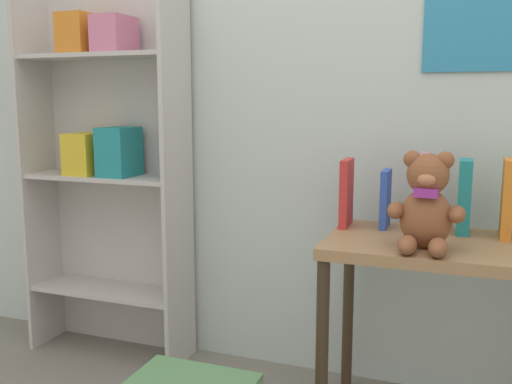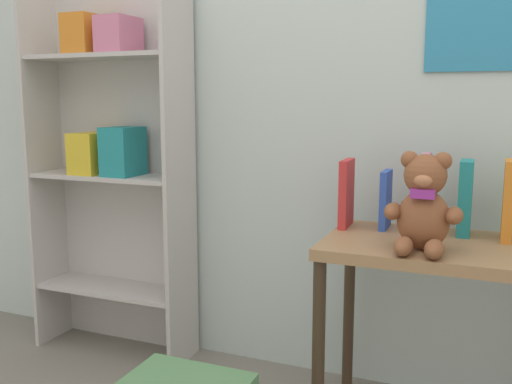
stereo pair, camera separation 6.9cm
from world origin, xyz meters
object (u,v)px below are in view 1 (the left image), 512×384
(display_table, at_px, (438,273))
(teddy_bear, at_px, (426,205))
(bookshelf_side, at_px, (109,156))
(book_standing_red, at_px, (348,193))
(book_standing_orange, at_px, (507,199))
(book_standing_teal, at_px, (464,197))
(book_standing_blue, at_px, (385,199))
(book_standing_pink, at_px, (424,192))

(display_table, distance_m, teddy_bear, 0.27)
(bookshelf_side, height_order, book_standing_red, bookshelf_side)
(book_standing_red, bearing_deg, book_standing_orange, -1.15)
(bookshelf_side, distance_m, display_table, 1.42)
(teddy_bear, relative_size, book_standing_red, 1.24)
(book_standing_teal, height_order, book_standing_orange, book_standing_orange)
(book_standing_blue, xyz_separation_m, book_standing_pink, (0.13, -0.01, 0.03))
(bookshelf_side, height_order, book_standing_orange, bookshelf_side)
(book_standing_red, bearing_deg, book_standing_pink, 0.65)
(book_standing_red, height_order, book_standing_blue, book_standing_red)
(book_standing_blue, distance_m, book_standing_orange, 0.38)
(bookshelf_side, xyz_separation_m, book_standing_orange, (1.56, -0.09, -0.07))
(bookshelf_side, distance_m, book_standing_orange, 1.56)
(book_standing_red, xyz_separation_m, book_standing_teal, (0.38, 0.03, 0.01))
(book_standing_red, relative_size, book_standing_teal, 0.96)
(bookshelf_side, relative_size, book_standing_pink, 5.90)
(teddy_bear, relative_size, book_standing_orange, 1.15)
(book_standing_pink, bearing_deg, bookshelf_side, 176.30)
(bookshelf_side, height_order, display_table, bookshelf_side)
(book_standing_blue, bearing_deg, book_standing_teal, 0.84)
(display_table, xyz_separation_m, book_standing_red, (-0.32, 0.12, 0.22))
(teddy_bear, distance_m, book_standing_pink, 0.24)
(teddy_bear, xyz_separation_m, book_standing_pink, (-0.02, 0.24, -0.00))
(book_standing_blue, bearing_deg, bookshelf_side, 176.08)
(book_standing_red, distance_m, book_standing_pink, 0.26)
(teddy_bear, xyz_separation_m, book_standing_red, (-0.28, 0.23, -0.02))
(book_standing_teal, bearing_deg, book_standing_orange, -10.18)
(teddy_bear, distance_m, book_standing_blue, 0.30)
(bookshelf_side, distance_m, teddy_bear, 1.37)
(display_table, bearing_deg, book_standing_teal, 65.76)
(display_table, height_order, book_standing_orange, book_standing_orange)
(book_standing_red, distance_m, book_standing_orange, 0.51)
(display_table, relative_size, book_standing_blue, 3.49)
(bookshelf_side, relative_size, book_standing_teal, 6.34)
(teddy_bear, bearing_deg, book_standing_red, 140.55)
(book_standing_blue, height_order, book_standing_teal, book_standing_teal)
(display_table, height_order, book_standing_red, book_standing_red)
(bookshelf_side, relative_size, teddy_bear, 5.33)
(book_standing_teal, bearing_deg, book_standing_pink, -173.34)
(bookshelf_side, relative_size, book_standing_orange, 6.14)
(bookshelf_side, height_order, book_standing_pink, bookshelf_side)
(display_table, bearing_deg, bookshelf_side, 171.10)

